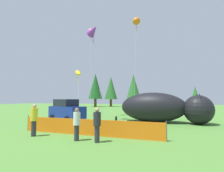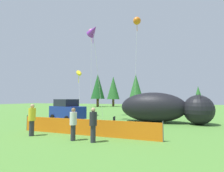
{
  "view_description": "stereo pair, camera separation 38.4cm",
  "coord_description": "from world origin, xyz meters",
  "px_view_note": "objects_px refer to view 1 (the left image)",
  "views": [
    {
      "loc": [
        5.09,
        -12.58,
        2.12
      ],
      "look_at": [
        -0.05,
        4.58,
        3.46
      ],
      "focal_mm": 28.0,
      "sensor_mm": 36.0,
      "label": 1
    },
    {
      "loc": [
        5.45,
        -12.47,
        2.12
      ],
      "look_at": [
        -0.05,
        4.58,
        3.46
      ],
      "focal_mm": 28.0,
      "sensor_mm": 36.0,
      "label": 2
    }
  ],
  "objects_px": {
    "spectator_in_green_shirt": "(97,123)",
    "kite_pink_octopus": "(91,32)",
    "folding_chair": "(118,123)",
    "spectator_in_grey_shirt": "(77,123)",
    "kite_purple_delta": "(93,31)",
    "kite_yellow_hero": "(78,73)",
    "inflatable_cat": "(162,109)",
    "kite_orange_flower": "(136,21)",
    "spectator_in_red_shirt": "(34,119)",
    "parked_car": "(67,110)"
  },
  "relations": [
    {
      "from": "spectator_in_red_shirt",
      "to": "spectator_in_grey_shirt",
      "type": "relative_size",
      "value": 1.1
    },
    {
      "from": "kite_purple_delta",
      "to": "kite_pink_octopus",
      "type": "distance_m",
      "value": 5.0
    },
    {
      "from": "kite_yellow_hero",
      "to": "spectator_in_green_shirt",
      "type": "bearing_deg",
      "value": -58.24
    },
    {
      "from": "kite_orange_flower",
      "to": "kite_yellow_hero",
      "type": "xyz_separation_m",
      "value": [
        -7.54,
        -0.61,
        -6.14
      ]
    },
    {
      "from": "kite_orange_flower",
      "to": "kite_pink_octopus",
      "type": "bearing_deg",
      "value": -171.3
    },
    {
      "from": "spectator_in_red_shirt",
      "to": "kite_yellow_hero",
      "type": "bearing_deg",
      "value": 106.25
    },
    {
      "from": "spectator_in_green_shirt",
      "to": "spectator_in_grey_shirt",
      "type": "relative_size",
      "value": 1.02
    },
    {
      "from": "folding_chair",
      "to": "spectator_in_grey_shirt",
      "type": "height_order",
      "value": "spectator_in_grey_shirt"
    },
    {
      "from": "inflatable_cat",
      "to": "kite_pink_octopus",
      "type": "height_order",
      "value": "kite_pink_octopus"
    },
    {
      "from": "parked_car",
      "to": "kite_purple_delta",
      "type": "xyz_separation_m",
      "value": [
        2.64,
        0.3,
        7.89
      ]
    },
    {
      "from": "kite_yellow_hero",
      "to": "inflatable_cat",
      "type": "bearing_deg",
      "value": -18.51
    },
    {
      "from": "kite_orange_flower",
      "to": "kite_pink_octopus",
      "type": "relative_size",
      "value": 1.1
    },
    {
      "from": "kite_yellow_hero",
      "to": "folding_chair",
      "type": "bearing_deg",
      "value": -48.72
    },
    {
      "from": "kite_yellow_hero",
      "to": "kite_orange_flower",
      "type": "bearing_deg",
      "value": 4.65
    },
    {
      "from": "parked_car",
      "to": "spectator_in_red_shirt",
      "type": "distance_m",
      "value": 7.23
    },
    {
      "from": "inflatable_cat",
      "to": "spectator_in_green_shirt",
      "type": "bearing_deg",
      "value": -102.75
    },
    {
      "from": "folding_chair",
      "to": "spectator_in_grey_shirt",
      "type": "bearing_deg",
      "value": -115.26
    },
    {
      "from": "folding_chair",
      "to": "spectator_in_red_shirt",
      "type": "distance_m",
      "value": 5.2
    },
    {
      "from": "parked_car",
      "to": "spectator_in_green_shirt",
      "type": "bearing_deg",
      "value": -27.69
    },
    {
      "from": "spectator_in_green_shirt",
      "to": "kite_pink_octopus",
      "type": "bearing_deg",
      "value": 115.36
    },
    {
      "from": "inflatable_cat",
      "to": "kite_purple_delta",
      "type": "relative_size",
      "value": 0.85
    },
    {
      "from": "spectator_in_red_shirt",
      "to": "kite_pink_octopus",
      "type": "bearing_deg",
      "value": 97.7
    },
    {
      "from": "spectator_in_red_shirt",
      "to": "kite_pink_octopus",
      "type": "height_order",
      "value": "kite_pink_octopus"
    },
    {
      "from": "spectator_in_red_shirt",
      "to": "spectator_in_green_shirt",
      "type": "distance_m",
      "value": 4.02
    },
    {
      "from": "kite_orange_flower",
      "to": "kite_purple_delta",
      "type": "distance_m",
      "value": 6.76
    },
    {
      "from": "spectator_in_grey_shirt",
      "to": "kite_pink_octopus",
      "type": "relative_size",
      "value": 0.15
    },
    {
      "from": "inflatable_cat",
      "to": "folding_chair",
      "type": "bearing_deg",
      "value": -111.25
    },
    {
      "from": "parked_car",
      "to": "inflatable_cat",
      "type": "xyz_separation_m",
      "value": [
        9.06,
        1.27,
        0.24
      ]
    },
    {
      "from": "spectator_in_red_shirt",
      "to": "parked_car",
      "type": "bearing_deg",
      "value": 106.58
    },
    {
      "from": "parked_car",
      "to": "kite_pink_octopus",
      "type": "bearing_deg",
      "value": 105.69
    },
    {
      "from": "inflatable_cat",
      "to": "kite_purple_delta",
      "type": "bearing_deg",
      "value": -164.77
    },
    {
      "from": "parked_car",
      "to": "spectator_in_grey_shirt",
      "type": "bearing_deg",
      "value": -33.26
    },
    {
      "from": "spectator_in_grey_shirt",
      "to": "kite_purple_delta",
      "type": "distance_m",
      "value": 11.2
    },
    {
      "from": "folding_chair",
      "to": "kite_orange_flower",
      "type": "xyz_separation_m",
      "value": [
        -0.1,
        9.32,
        11.06
      ]
    },
    {
      "from": "spectator_in_red_shirt",
      "to": "spectator_in_grey_shirt",
      "type": "distance_m",
      "value": 2.89
    },
    {
      "from": "kite_pink_octopus",
      "to": "kite_orange_flower",
      "type": "bearing_deg",
      "value": 8.7
    },
    {
      "from": "spectator_in_green_shirt",
      "to": "kite_orange_flower",
      "type": "relative_size",
      "value": 0.14
    },
    {
      "from": "folding_chair",
      "to": "parked_car",
      "type": "bearing_deg",
      "value": 145.35
    },
    {
      "from": "folding_chair",
      "to": "spectator_in_green_shirt",
      "type": "height_order",
      "value": "spectator_in_green_shirt"
    },
    {
      "from": "kite_orange_flower",
      "to": "kite_yellow_hero",
      "type": "distance_m",
      "value": 9.74
    },
    {
      "from": "inflatable_cat",
      "to": "kite_yellow_hero",
      "type": "xyz_separation_m",
      "value": [
        -10.4,
        3.48,
        4.22
      ]
    },
    {
      "from": "spectator_in_green_shirt",
      "to": "kite_pink_octopus",
      "type": "height_order",
      "value": "kite_pink_octopus"
    },
    {
      "from": "folding_chair",
      "to": "spectator_in_red_shirt",
      "type": "relative_size",
      "value": 0.52
    },
    {
      "from": "inflatable_cat",
      "to": "kite_yellow_hero",
      "type": "distance_m",
      "value": 11.75
    },
    {
      "from": "spectator_in_grey_shirt",
      "to": "kite_orange_flower",
      "type": "relative_size",
      "value": 0.14
    },
    {
      "from": "folding_chair",
      "to": "kite_purple_delta",
      "type": "height_order",
      "value": "kite_purple_delta"
    },
    {
      "from": "spectator_in_grey_shirt",
      "to": "kite_orange_flower",
      "type": "height_order",
      "value": "kite_orange_flower"
    },
    {
      "from": "spectator_in_grey_shirt",
      "to": "kite_purple_delta",
      "type": "bearing_deg",
      "value": 107.06
    },
    {
      "from": "kite_purple_delta",
      "to": "kite_yellow_hero",
      "type": "xyz_separation_m",
      "value": [
        -3.98,
        4.46,
        -3.43
      ]
    },
    {
      "from": "folding_chair",
      "to": "kite_orange_flower",
      "type": "height_order",
      "value": "kite_orange_flower"
    }
  ]
}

